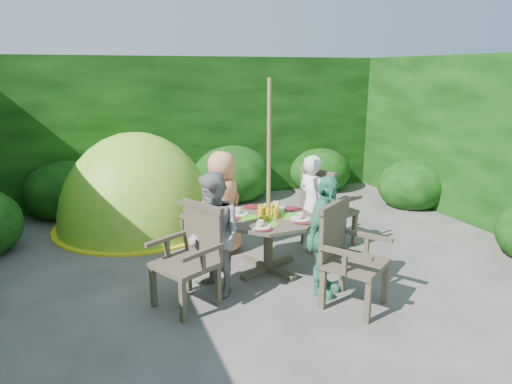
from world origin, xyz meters
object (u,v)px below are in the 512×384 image
object	(u,v)px
parasol_pole	(269,179)
garden_chair_back	(209,211)
garden_chair_right	(325,206)
dome_tent	(139,225)
child_left	(214,235)
child_right	(312,205)
garden_chair_front	(348,254)
child_front	(325,236)
garden_chair_left	(191,255)
child_back	(223,203)
patio_table	(269,225)

from	to	relation	value
parasol_pole	garden_chair_back	xyz separation A→B (m)	(-0.44, 1.01, -0.62)
garden_chair_right	dome_tent	size ratio (longest dim) A/B	0.36
child_left	garden_chair_right	bearing A→B (deg)	93.09
garden_chair_back	child_right	bearing A→B (deg)	117.27
garden_chair_front	child_front	distance (m)	0.31
garden_chair_right	child_right	distance (m)	0.30
parasol_pole	garden_chair_right	distance (m)	1.22
child_left	parasol_pole	bearing A→B (deg)	92.80
dome_tent	garden_chair_left	bearing A→B (deg)	-84.71
child_left	child_back	bearing A→B (deg)	137.80
patio_table	parasol_pole	xyz separation A→B (m)	(-0.00, -0.00, 0.55)
dome_tent	garden_chair_back	bearing A→B (deg)	-55.06
patio_table	parasol_pole	size ratio (longest dim) A/B	0.68
dome_tent	parasol_pole	bearing A→B (deg)	-60.03
garden_chair_front	child_right	size ratio (longest dim) A/B	0.78
dome_tent	garden_chair_right	bearing A→B (deg)	-37.22
patio_table	child_front	world-z (taller)	child_front
patio_table	garden_chair_left	xyz separation A→B (m)	(-1.01, -0.44, -0.04)
child_right	garden_chair_right	bearing A→B (deg)	-78.84
garden_chair_right	child_right	bearing A→B (deg)	97.78
garden_chair_front	dome_tent	distance (m)	3.61
parasol_pole	child_front	xyz separation A→B (m)	(0.32, -0.73, -0.47)
garden_chair_back	garden_chair_front	size ratio (longest dim) A/B	0.91
garden_chair_left	child_back	world-z (taller)	child_back
garden_chair_front	child_right	bearing A→B (deg)	42.46
child_front	garden_chair_right	bearing A→B (deg)	23.22
garden_chair_right	child_front	world-z (taller)	child_front
garden_chair_left	child_back	bearing A→B (deg)	122.00
garden_chair_back	dome_tent	xyz separation A→B (m)	(-0.79, 1.15, -0.48)
patio_table	garden_chair_front	xyz separation A→B (m)	(0.42, -1.01, -0.02)
garden_chair_front	child_back	distance (m)	1.90
patio_table	child_back	bearing A→B (deg)	114.15
patio_table	garden_chair_right	distance (m)	1.09
garden_chair_left	dome_tent	distance (m)	2.66
patio_table	parasol_pole	world-z (taller)	parasol_pole
patio_table	garden_chair_front	world-z (taller)	garden_chair_front
garden_chair_front	child_left	world-z (taller)	child_left
parasol_pole	child_right	size ratio (longest dim) A/B	1.74
child_left	child_back	distance (m)	1.13
garden_chair_right	child_left	world-z (taller)	child_left
child_back	child_right	bearing A→B (deg)	131.87
garden_chair_front	dome_tent	xyz separation A→B (m)	(-1.65, 3.17, -0.53)
child_right	child_left	world-z (taller)	child_left
child_right	garden_chair_front	bearing A→B (deg)	152.55
garden_chair_left	dome_tent	xyz separation A→B (m)	(-0.22, 2.60, -0.52)
parasol_pole	garden_chair_left	distance (m)	1.24
garden_chair_front	child_back	xyz separation A→B (m)	(-0.75, 1.74, 0.13)
child_right	child_back	distance (m)	1.13
garden_chair_front	dome_tent	size ratio (longest dim) A/B	0.35
patio_table	garden_chair_back	bearing A→B (deg)	113.47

